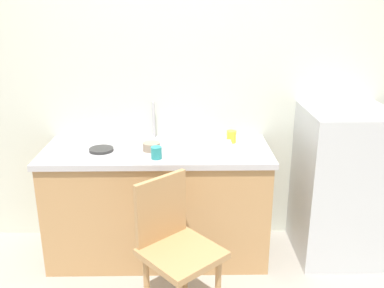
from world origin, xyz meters
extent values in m
cube|color=silver|center=(0.00, 1.00, 1.33)|extent=(4.80, 0.10, 2.66)
cube|color=tan|center=(-0.17, 0.65, 0.41)|extent=(1.57, 0.60, 0.81)
cube|color=#B7B7BC|center=(-0.17, 0.65, 0.83)|extent=(1.61, 0.64, 0.04)
cylinder|color=#B7B7BC|center=(-0.21, 0.90, 0.99)|extent=(0.02, 0.02, 0.28)
cube|color=silver|center=(1.17, 0.65, 0.56)|extent=(0.60, 0.61, 1.13)
cylinder|color=tan|center=(-0.20, -0.07, 0.23)|extent=(0.04, 0.04, 0.45)
cylinder|color=tan|center=(0.02, 0.12, 0.23)|extent=(0.04, 0.04, 0.45)
cube|color=tan|center=(0.01, -0.09, 0.47)|extent=(0.56, 0.56, 0.04)
cube|color=tan|center=(-0.11, 0.05, 0.69)|extent=(0.29, 0.26, 0.40)
cube|color=white|center=(0.22, 0.59, 0.88)|extent=(0.28, 0.20, 0.05)
cylinder|color=gray|center=(-0.21, 0.61, 0.88)|extent=(0.12, 0.12, 0.06)
cylinder|color=#2D2D2D|center=(-0.56, 0.61, 0.86)|extent=(0.17, 0.17, 0.02)
cylinder|color=yellow|center=(0.37, 0.78, 0.90)|extent=(0.07, 0.07, 0.09)
cylinder|color=teal|center=(-0.16, 0.45, 0.89)|extent=(0.07, 0.07, 0.08)
camera|label=1|loc=(0.03, -2.18, 1.85)|focal=39.44mm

